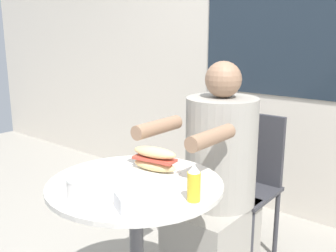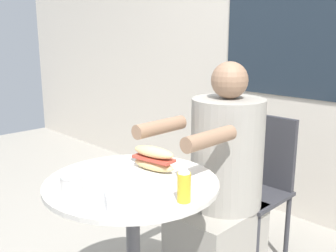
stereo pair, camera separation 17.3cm
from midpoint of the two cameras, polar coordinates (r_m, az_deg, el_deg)
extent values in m
cube|color=beige|center=(2.89, 17.21, 14.09)|extent=(8.00, 0.08, 2.80)
cube|color=#1E2833|center=(2.87, 16.33, 17.05)|extent=(1.39, 0.01, 1.30)
cylinder|color=beige|center=(1.65, -7.79, -8.43)|extent=(0.73, 0.73, 0.02)
cube|color=#333338|center=(2.33, 8.31, -9.33)|extent=(0.39, 0.39, 0.02)
cube|color=#333338|center=(2.40, 10.60, -3.16)|extent=(0.35, 0.04, 0.42)
cylinder|color=#333338|center=(2.23, 9.66, -16.96)|extent=(0.03, 0.03, 0.43)
cylinder|color=#333338|center=(2.38, 2.49, -14.65)|extent=(0.03, 0.03, 0.43)
cylinder|color=#333338|center=(2.49, 13.48, -13.72)|extent=(0.03, 0.03, 0.43)
cylinder|color=#333338|center=(2.63, 6.85, -11.93)|extent=(0.03, 0.03, 0.43)
cube|color=gray|center=(2.21, 3.99, -16.81)|extent=(0.36, 0.47, 0.45)
cylinder|color=gray|center=(2.06, 5.32, -3.69)|extent=(0.37, 0.37, 0.56)
sphere|color=#8E6B51|center=(1.98, 5.56, 6.73)|extent=(0.19, 0.19, 0.19)
cylinder|color=#8E6B51|center=(1.66, 3.35, -1.71)|extent=(0.08, 0.30, 0.07)
cylinder|color=#8E6B51|center=(1.85, -4.19, -0.20)|extent=(0.08, 0.30, 0.07)
cylinder|color=white|center=(1.75, -4.81, -6.63)|extent=(0.23, 0.23, 0.01)
ellipsoid|color=#DBB77A|center=(1.74, -4.83, -5.77)|extent=(0.22, 0.10, 0.05)
cube|color=#B74233|center=(1.73, -4.85, -4.83)|extent=(0.20, 0.10, 0.01)
ellipsoid|color=#DBB77A|center=(1.72, -4.87, -3.89)|extent=(0.22, 0.10, 0.05)
cylinder|color=silver|center=(1.52, -16.18, -8.94)|extent=(0.08, 0.08, 0.07)
cylinder|color=white|center=(1.51, -16.28, -7.47)|extent=(0.09, 0.09, 0.01)
cube|color=silver|center=(1.40, -9.18, -10.87)|extent=(0.12, 0.12, 0.06)
cylinder|color=gold|center=(1.44, 0.31, -8.86)|extent=(0.05, 0.05, 0.11)
cone|color=white|center=(1.42, 0.31, -6.22)|extent=(0.04, 0.04, 0.03)
camera|label=1|loc=(0.09, -92.86, -0.68)|focal=42.00mm
camera|label=2|loc=(0.09, 87.14, 0.68)|focal=42.00mm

